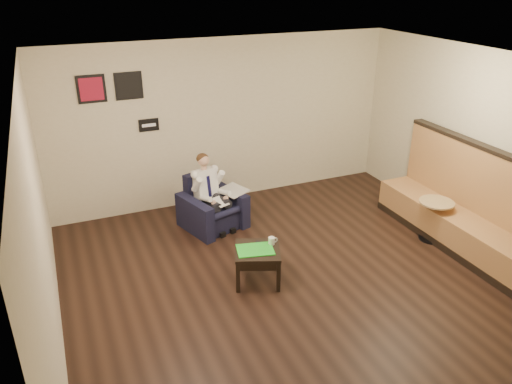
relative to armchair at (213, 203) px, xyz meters
name	(u,v)px	position (x,y,z in m)	size (l,w,h in m)	color
ground	(305,285)	(0.59, -2.02, -0.41)	(6.00, 6.00, 0.00)	black
wall_back	(225,122)	(0.59, 0.98, 0.99)	(6.00, 0.02, 2.80)	beige
wall_left	(42,236)	(-2.41, -2.02, 0.99)	(0.02, 6.00, 2.80)	beige
wall_right	(497,154)	(3.59, -2.02, 0.99)	(0.02, 6.00, 2.80)	beige
ceiling	(316,69)	(0.59, -2.02, 2.39)	(6.00, 6.00, 0.02)	white
seating_sign	(149,125)	(-0.71, 0.97, 1.09)	(0.32, 0.02, 0.20)	black
art_print_left	(91,89)	(-1.51, 0.97, 1.74)	(0.42, 0.03, 0.42)	#A91430
art_print_right	(129,86)	(-0.96, 0.97, 1.74)	(0.42, 0.03, 0.42)	black
armchair	(213,203)	(0.00, 0.00, 0.00)	(0.85, 0.85, 0.82)	black
seated_man	(216,196)	(0.03, -0.10, 0.15)	(0.54, 0.81, 1.13)	white
lap_papers	(220,202)	(0.06, -0.19, 0.09)	(0.19, 0.27, 0.01)	white
newspaper	(233,190)	(0.36, 0.02, 0.15)	(0.36, 0.45, 0.01)	silver
side_table	(258,265)	(0.06, -1.66, -0.18)	(0.58, 0.58, 0.47)	black
green_folder	(255,250)	(0.02, -1.67, 0.07)	(0.47, 0.34, 0.01)	green
coffee_mug	(272,241)	(0.28, -1.61, 0.11)	(0.09, 0.09, 0.10)	white
smartphone	(261,242)	(0.17, -1.52, 0.07)	(0.15, 0.07, 0.01)	black
banquette	(462,198)	(3.18, -1.92, 0.33)	(0.69, 2.90, 1.48)	#AA7541
cafe_table	(434,220)	(2.94, -1.70, -0.09)	(0.51, 0.51, 0.64)	tan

